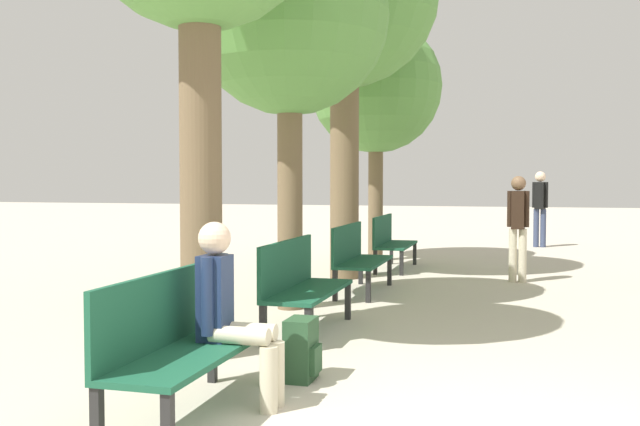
# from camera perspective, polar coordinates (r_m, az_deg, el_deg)

# --- Properties ---
(bench_row_0) EXTENTS (0.53, 1.65, 0.94)m
(bench_row_0) POSITION_cam_1_polar(r_m,az_deg,el_deg) (4.85, -11.26, -9.64)
(bench_row_0) COLOR #195138
(bench_row_0) RESTS_ON ground_plane
(bench_row_1) EXTENTS (0.53, 1.65, 0.94)m
(bench_row_1) POSITION_cam_1_polar(r_m,az_deg,el_deg) (7.33, -1.67, -5.44)
(bench_row_1) COLOR #195138
(bench_row_1) RESTS_ON ground_plane
(bench_row_2) EXTENTS (0.53, 1.65, 0.94)m
(bench_row_2) POSITION_cam_1_polar(r_m,az_deg,el_deg) (9.93, 2.95, -3.33)
(bench_row_2) COLOR #195138
(bench_row_2) RESTS_ON ground_plane
(bench_row_3) EXTENTS (0.53, 1.65, 0.94)m
(bench_row_3) POSITION_cam_1_polar(r_m,az_deg,el_deg) (12.57, 5.63, -2.10)
(bench_row_3) COLOR #195138
(bench_row_3) RESTS_ON ground_plane
(tree_row_1) EXTENTS (2.39, 2.39, 4.73)m
(tree_row_1) POSITION_cam_1_polar(r_m,az_deg,el_deg) (8.83, -2.44, 15.30)
(tree_row_1) COLOR brown
(tree_row_1) RESTS_ON ground_plane
(tree_row_3) EXTENTS (2.54, 2.54, 4.63)m
(tree_row_3) POSITION_cam_1_polar(r_m,az_deg,el_deg) (13.96, 4.50, 9.92)
(tree_row_3) COLOR brown
(tree_row_3) RESTS_ON ground_plane
(person_seated) EXTENTS (0.59, 0.34, 1.27)m
(person_seated) POSITION_cam_1_polar(r_m,az_deg,el_deg) (4.98, -7.18, -7.58)
(person_seated) COLOR beige
(person_seated) RESTS_ON ground_plane
(backpack) EXTENTS (0.25, 0.31, 0.48)m
(backpack) POSITION_cam_1_polar(r_m,az_deg,el_deg) (5.64, -1.47, -10.90)
(backpack) COLOR #284C2D
(backpack) RESTS_ON ground_plane
(pedestrian_mid) EXTENTS (0.33, 0.24, 1.63)m
(pedestrian_mid) POSITION_cam_1_polar(r_m,az_deg,el_deg) (11.28, 15.56, -0.66)
(pedestrian_mid) COLOR beige
(pedestrian_mid) RESTS_ON ground_plane
(pedestrian_far) EXTENTS (0.36, 0.29, 1.77)m
(pedestrian_far) POSITION_cam_1_polar(r_m,az_deg,el_deg) (17.42, 17.19, 0.71)
(pedestrian_far) COLOR #384260
(pedestrian_far) RESTS_ON ground_plane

